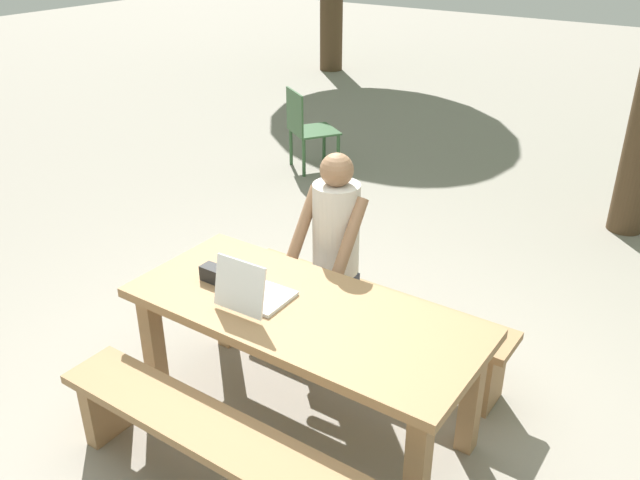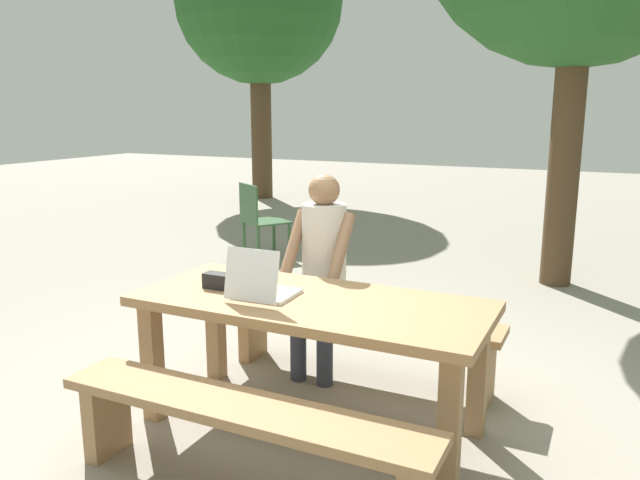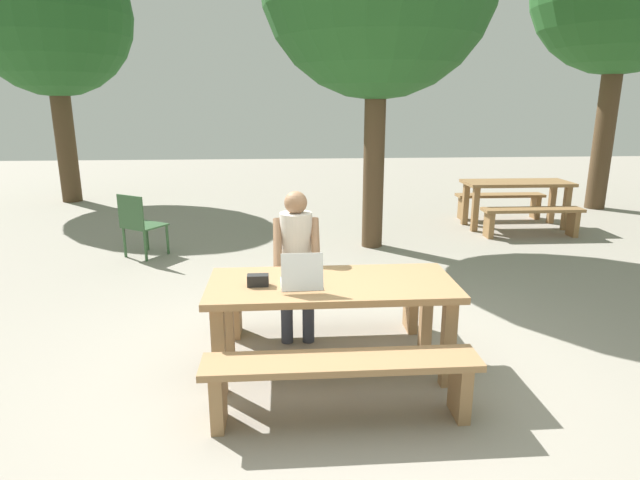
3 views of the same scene
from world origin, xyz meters
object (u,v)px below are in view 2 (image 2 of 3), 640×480
(laptop, at_px, (261,286))
(small_pouch, at_px, (218,281))
(person_seated, at_px, (321,263))
(tree_rear, at_px, (259,0))
(plastic_chair, at_px, (259,219))
(picnic_table_front, at_px, (311,319))

(laptop, distance_m, small_pouch, 0.31)
(laptop, relative_size, person_seated, 0.26)
(laptop, xyz_separation_m, tree_rear, (-4.40, 7.36, 2.73))
(plastic_chair, distance_m, tree_rear, 5.68)
(picnic_table_front, distance_m, person_seated, 0.68)
(laptop, bearing_deg, small_pouch, -13.29)
(person_seated, distance_m, tree_rear, 8.42)
(plastic_chair, bearing_deg, small_pouch, 151.02)
(picnic_table_front, xyz_separation_m, tree_rear, (-4.62, 7.25, 2.91))
(laptop, xyz_separation_m, small_pouch, (-0.31, 0.06, -0.02))
(person_seated, relative_size, tree_rear, 0.25)
(picnic_table_front, relative_size, small_pouch, 11.91)
(picnic_table_front, xyz_separation_m, plastic_chair, (-2.19, 3.12, -0.15))
(plastic_chair, bearing_deg, laptop, 154.71)
(tree_rear, bearing_deg, small_pouch, -60.73)
(plastic_chair, bearing_deg, tree_rear, -26.14)
(laptop, distance_m, plastic_chair, 3.80)
(picnic_table_front, distance_m, tree_rear, 9.08)
(small_pouch, bearing_deg, plastic_chair, 117.64)
(picnic_table_front, height_order, person_seated, person_seated)
(picnic_table_front, bearing_deg, plastic_chair, 125.08)
(picnic_table_front, distance_m, plastic_chair, 3.82)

